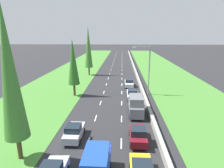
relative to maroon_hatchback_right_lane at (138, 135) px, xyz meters
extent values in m
plane|color=#28282B|center=(-3.46, 44.62, -0.84)|extent=(300.00, 300.00, 0.00)
cube|color=#478433|center=(-16.11, 44.62, -0.82)|extent=(14.00, 140.00, 0.04)
cube|color=#478433|center=(10.89, 44.62, -0.82)|extent=(14.00, 140.00, 0.04)
cube|color=#9E9B93|center=(2.24, 44.62, -0.41)|extent=(0.44, 120.00, 0.85)
cube|color=white|center=(-5.21, -0.38, -0.83)|extent=(0.14, 2.00, 0.01)
cube|color=white|center=(-5.21, 5.62, -0.83)|extent=(0.14, 2.00, 0.01)
cube|color=white|center=(-5.21, 11.62, -0.83)|extent=(0.14, 2.00, 0.01)
cube|color=white|center=(-5.21, 17.62, -0.83)|extent=(0.14, 2.00, 0.01)
cube|color=white|center=(-5.21, 23.62, -0.83)|extent=(0.14, 2.00, 0.01)
cube|color=white|center=(-5.21, 29.62, -0.83)|extent=(0.14, 2.00, 0.01)
cube|color=white|center=(-5.21, 35.62, -0.83)|extent=(0.14, 2.00, 0.01)
cube|color=white|center=(-5.21, 41.62, -0.83)|extent=(0.14, 2.00, 0.01)
cube|color=white|center=(-5.21, 47.62, -0.83)|extent=(0.14, 2.00, 0.01)
cube|color=white|center=(-5.21, 53.62, -0.83)|extent=(0.14, 2.00, 0.01)
cube|color=white|center=(-5.21, 59.62, -0.83)|extent=(0.14, 2.00, 0.01)
cube|color=white|center=(-5.21, 65.62, -0.83)|extent=(0.14, 2.00, 0.01)
cube|color=white|center=(-5.21, 71.62, -0.83)|extent=(0.14, 2.00, 0.01)
cube|color=white|center=(-5.21, 77.62, -0.83)|extent=(0.14, 2.00, 0.01)
cube|color=white|center=(-5.21, 83.62, -0.83)|extent=(0.14, 2.00, 0.01)
cube|color=white|center=(-5.21, 89.62, -0.83)|extent=(0.14, 2.00, 0.01)
cube|color=white|center=(-5.21, 95.62, -0.83)|extent=(0.14, 2.00, 0.01)
cube|color=white|center=(-5.21, 101.62, -0.83)|extent=(0.14, 2.00, 0.01)
cube|color=white|center=(-1.71, -0.38, -0.83)|extent=(0.14, 2.00, 0.01)
cube|color=white|center=(-1.71, 5.62, -0.83)|extent=(0.14, 2.00, 0.01)
cube|color=white|center=(-1.71, 11.62, -0.83)|extent=(0.14, 2.00, 0.01)
cube|color=white|center=(-1.71, 17.62, -0.83)|extent=(0.14, 2.00, 0.01)
cube|color=white|center=(-1.71, 23.62, -0.83)|extent=(0.14, 2.00, 0.01)
cube|color=white|center=(-1.71, 29.62, -0.83)|extent=(0.14, 2.00, 0.01)
cube|color=white|center=(-1.71, 35.62, -0.83)|extent=(0.14, 2.00, 0.01)
cube|color=white|center=(-1.71, 41.62, -0.83)|extent=(0.14, 2.00, 0.01)
cube|color=white|center=(-1.71, 47.62, -0.83)|extent=(0.14, 2.00, 0.01)
cube|color=white|center=(-1.71, 53.62, -0.83)|extent=(0.14, 2.00, 0.01)
cube|color=white|center=(-1.71, 59.62, -0.83)|extent=(0.14, 2.00, 0.01)
cube|color=white|center=(-1.71, 65.62, -0.83)|extent=(0.14, 2.00, 0.01)
cube|color=white|center=(-1.71, 71.62, -0.83)|extent=(0.14, 2.00, 0.01)
cube|color=white|center=(-1.71, 77.62, -0.83)|extent=(0.14, 2.00, 0.01)
cube|color=white|center=(-1.71, 83.62, -0.83)|extent=(0.14, 2.00, 0.01)
cube|color=white|center=(-1.71, 89.62, -0.83)|extent=(0.14, 2.00, 0.01)
cube|color=white|center=(-1.71, 95.62, -0.83)|extent=(0.14, 2.00, 0.01)
cube|color=white|center=(-1.71, 101.62, -0.83)|extent=(0.14, 2.00, 0.01)
cylinder|color=black|center=(-0.92, -4.35, -0.52)|extent=(0.22, 0.64, 0.64)
cylinder|color=black|center=(0.68, -4.35, -0.52)|extent=(0.22, 0.64, 0.64)
cube|color=maroon|center=(0.00, 0.07, -0.14)|extent=(1.68, 3.90, 0.76)
cube|color=#19232D|center=(0.00, -0.23, 0.56)|extent=(1.52, 1.60, 0.64)
cylinder|color=black|center=(-0.76, 1.28, -0.52)|extent=(0.22, 0.64, 0.64)
cylinder|color=black|center=(0.76, 1.28, -0.52)|extent=(0.22, 0.64, 0.64)
cylinder|color=black|center=(-0.76, -1.14, -0.52)|extent=(0.22, 0.64, 0.64)
cylinder|color=black|center=(0.76, -1.14, -0.52)|extent=(0.22, 0.64, 0.64)
cube|color=slate|center=(0.25, 7.15, 0.18)|extent=(1.90, 4.90, 1.40)
cube|color=slate|center=(0.25, 6.85, 1.43)|extent=(1.80, 3.10, 1.10)
cylinder|color=black|center=(-0.62, 8.67, -0.52)|extent=(0.22, 0.64, 0.64)
cylinder|color=black|center=(1.12, 8.67, -0.52)|extent=(0.22, 0.64, 0.64)
cylinder|color=black|center=(-0.62, 5.63, -0.52)|extent=(0.22, 0.64, 0.64)
cylinder|color=black|center=(1.12, 5.63, -0.52)|extent=(0.22, 0.64, 0.64)
cube|color=white|center=(0.11, 14.21, -0.16)|extent=(1.76, 4.50, 0.72)
cube|color=#19232D|center=(0.11, 14.06, 0.50)|extent=(1.56, 1.90, 0.60)
cylinder|color=black|center=(-0.69, 15.60, -0.52)|extent=(0.22, 0.64, 0.64)
cylinder|color=black|center=(0.91, 15.60, -0.52)|extent=(0.22, 0.64, 0.64)
cylinder|color=black|center=(-0.69, 12.81, -0.52)|extent=(0.22, 0.64, 0.64)
cylinder|color=black|center=(0.91, 12.81, -0.52)|extent=(0.22, 0.64, 0.64)
cube|color=#1E47B7|center=(-3.54, -6.16, 1.43)|extent=(1.80, 3.10, 1.10)
cylinder|color=black|center=(-4.41, -4.34, -0.52)|extent=(0.22, 0.64, 0.64)
cylinder|color=black|center=(-2.67, -4.34, -0.52)|extent=(0.22, 0.64, 0.64)
cylinder|color=black|center=(-7.67, -4.93, -0.52)|extent=(0.22, 0.64, 0.64)
cube|color=silver|center=(-6.80, 0.33, -0.14)|extent=(1.68, 3.90, 0.76)
cube|color=#19232D|center=(-6.80, 0.03, 0.56)|extent=(1.52, 1.60, 0.64)
cylinder|color=black|center=(-7.56, 1.54, -0.52)|extent=(0.22, 0.64, 0.64)
cylinder|color=black|center=(-6.04, 1.54, -0.52)|extent=(0.22, 0.64, 0.64)
cylinder|color=black|center=(-7.56, -0.88, -0.52)|extent=(0.22, 0.64, 0.64)
cylinder|color=black|center=(-6.04, -0.88, -0.52)|extent=(0.22, 0.64, 0.64)
cube|color=white|center=(-0.17, 22.08, -0.16)|extent=(1.76, 4.50, 0.72)
cube|color=#19232D|center=(-0.17, 21.93, 0.50)|extent=(1.56, 1.90, 0.60)
cylinder|color=black|center=(-0.97, 23.47, -0.52)|extent=(0.22, 0.64, 0.64)
cylinder|color=black|center=(0.63, 23.47, -0.52)|extent=(0.22, 0.64, 0.64)
cylinder|color=black|center=(-0.97, 20.68, -0.52)|extent=(0.22, 0.64, 0.64)
cylinder|color=black|center=(0.63, 20.68, -0.52)|extent=(0.22, 0.64, 0.64)
cylinder|color=#4C3823|center=(-10.90, -3.33, 0.26)|extent=(0.41, 0.41, 2.20)
cone|color=#3D752D|center=(-10.90, -3.33, 7.10)|extent=(2.14, 2.14, 11.47)
cylinder|color=#4C3823|center=(-10.41, 15.27, 0.26)|extent=(0.39, 0.39, 2.20)
cone|color=#2D6623|center=(-10.41, 15.27, 5.40)|extent=(2.06, 2.06, 8.08)
cylinder|color=#4C3823|center=(-10.79, 33.63, 0.26)|extent=(0.40, 0.40, 2.20)
cone|color=#3D752D|center=(-10.79, 33.63, 6.75)|extent=(2.12, 2.12, 10.77)
cylinder|color=gray|center=(3.21, 16.54, 3.66)|extent=(0.20, 0.20, 9.00)
cylinder|color=gray|center=(1.81, 16.54, 8.01)|extent=(2.80, 0.12, 0.12)
cube|color=silver|center=(0.41, 16.54, 7.91)|extent=(0.60, 0.28, 0.20)
camera|label=1|loc=(-1.75, -18.21, 10.20)|focal=30.85mm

